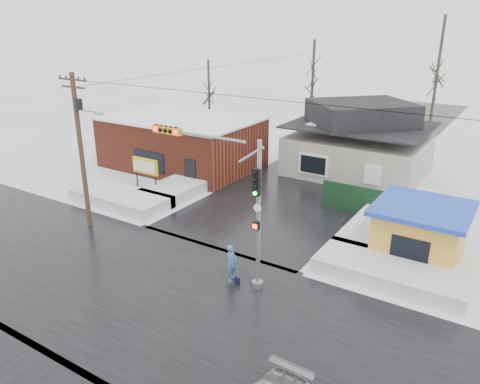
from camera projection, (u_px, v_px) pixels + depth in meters
The scene contains 19 objects.
ground at pixel (149, 291), 21.33m from camera, with size 120.00×120.00×0.00m, color white.
road_ns at pixel (149, 291), 21.32m from camera, with size 10.00×120.00×0.02m, color black.
road_ew at pixel (149, 291), 21.32m from camera, with size 120.00×10.00×0.02m, color black.
snowbank_nw at pixel (121, 198), 31.26m from camera, with size 7.00×3.00×0.80m, color white.
snowbank_ne at pixel (391, 272), 22.17m from camera, with size 7.00×3.00×0.80m, color white.
snowbank_nside_w at pixel (191, 183), 34.20m from camera, with size 3.00×8.00×0.80m, color white.
snowbank_nside_e at pixel (381, 226), 27.13m from camera, with size 3.00×8.00×0.80m, color white.
traffic_signal at pixel (228, 189), 20.86m from camera, with size 6.05×0.68×7.00m.
utility_pole at pixel (81, 143), 26.31m from camera, with size 3.15×0.44×9.00m.
brick_building at pixel (182, 142), 38.79m from camera, with size 12.20×8.20×4.12m.
marquee_sign at pixel (145, 167), 32.70m from camera, with size 2.20×0.21×2.55m.
house at pixel (359, 141), 36.77m from camera, with size 10.40×8.40×5.76m.
kiosk at pixel (420, 231), 23.91m from camera, with size 4.60×4.60×2.88m.
fence at pixel (383, 205), 28.78m from camera, with size 8.00×0.12×1.80m, color black.
tree_far_left at pixel (313, 64), 41.10m from camera, with size 3.00×3.00×10.00m.
tree_far_mid at pixel (441, 47), 37.07m from camera, with size 3.00×3.00×12.00m.
tree_far_west at pixel (209, 77), 45.13m from camera, with size 3.00×3.00×8.00m.
pedestrian at pixel (231, 263), 21.92m from camera, with size 0.66×0.44×1.82m, color #3A69A3.
shopping_bag at pixel (237, 281), 21.84m from camera, with size 0.28×0.12×0.35m, color black.
Camera 1 is at (13.43, -13.25, 11.70)m, focal length 35.00 mm.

